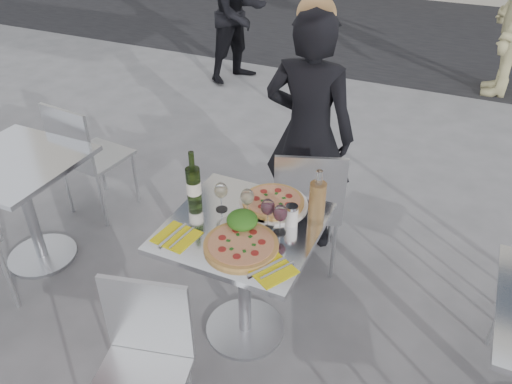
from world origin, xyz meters
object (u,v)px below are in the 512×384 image
at_px(main_table, 244,258).
at_px(napkin_left, 177,236).
at_px(chair_far, 308,201).
at_px(wineglass_red_a, 268,208).
at_px(wineglass_white_b, 247,198).
at_px(carafe, 317,202).
at_px(side_table_left, 22,190).
at_px(side_chair_lfar, 85,152).
at_px(woman_diner, 309,135).
at_px(pedestrian_a, 239,13).
at_px(salad_plate, 242,221).
at_px(chair_near, 142,359).
at_px(pizza_near, 241,245).
at_px(wineglass_red_b, 280,214).
at_px(napkin_right, 271,269).
at_px(sugar_shaker, 291,215).
at_px(wineglass_white_a, 221,191).
at_px(wine_bottle, 193,184).
at_px(pizza_far, 273,202).

height_order(main_table, napkin_left, napkin_left).
height_order(chair_far, wineglass_red_a, wineglass_red_a).
bearing_deg(wineglass_white_b, wineglass_red_a, -16.46).
bearing_deg(carafe, side_table_left, -174.62).
distance_m(side_table_left, side_chair_lfar, 0.55).
xyz_separation_m(woman_diner, pedestrian_a, (-1.71, 2.52, -0.02)).
bearing_deg(salad_plate, woman_diner, 90.50).
bearing_deg(main_table, chair_near, -100.83).
height_order(chair_near, pizza_near, chair_near).
bearing_deg(pizza_near, side_chair_lfar, 155.72).
relative_size(wineglass_red_b, napkin_right, 0.64).
relative_size(side_table_left, pizza_near, 2.17).
bearing_deg(wineglass_white_b, woman_diner, 89.42).
xyz_separation_m(chair_near, sugar_shaker, (0.34, 0.80, 0.31)).
relative_size(wineglass_white_a, napkin_right, 0.64).
distance_m(main_table, pizza_near, 0.27).
height_order(woman_diner, wineglass_white_b, woman_diner).
distance_m(side_table_left, sugar_shaker, 1.73).
bearing_deg(pizza_near, side_table_left, 174.54).
bearing_deg(carafe, wineglass_red_a, -146.30).
bearing_deg(pedestrian_a, wineglass_red_b, -126.97).
distance_m(chair_near, side_chair_lfar, 1.85).
bearing_deg(wine_bottle, chair_near, -77.09).
bearing_deg(sugar_shaker, main_table, -153.48).
bearing_deg(napkin_left, wine_bottle, 109.78).
distance_m(woman_diner, pedestrian_a, 3.05).
height_order(woman_diner, pizza_far, woman_diner).
bearing_deg(salad_plate, wineglass_white_a, 150.63).
distance_m(sugar_shaker, wineglass_white_a, 0.37).
bearing_deg(napkin_right, pizza_far, 141.59).
xyz_separation_m(side_table_left, side_chair_lfar, (0.01, 0.55, -0.01)).
distance_m(pedestrian_a, wineglass_white_b, 3.80).
distance_m(side_table_left, woman_diner, 1.79).
relative_size(chair_near, wineglass_red_b, 5.33).
relative_size(wineglass_red_b, napkin_left, 0.79).
xyz_separation_m(chair_far, woman_diner, (-0.13, 0.32, 0.27)).
bearing_deg(pizza_near, pedestrian_a, 116.15).
distance_m(chair_far, napkin_right, 0.90).
distance_m(pizza_near, napkin_left, 0.31).
xyz_separation_m(side_chair_lfar, pizza_far, (1.56, -0.34, 0.24)).
distance_m(woman_diner, pizza_near, 1.10).
bearing_deg(napkin_right, wine_bottle, -178.69).
bearing_deg(wineglass_red_a, carafe, 33.70).
relative_size(side_table_left, wineglass_red_a, 4.76).
relative_size(pizza_near, napkin_left, 1.72).
bearing_deg(chair_far, pedestrian_a, -76.68).
height_order(wine_bottle, sugar_shaker, wine_bottle).
bearing_deg(wineglass_red_b, wineglass_white_b, 163.75).
height_order(pizza_near, wineglass_red_a, wineglass_red_a).
height_order(pedestrian_a, carafe, pedestrian_a).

